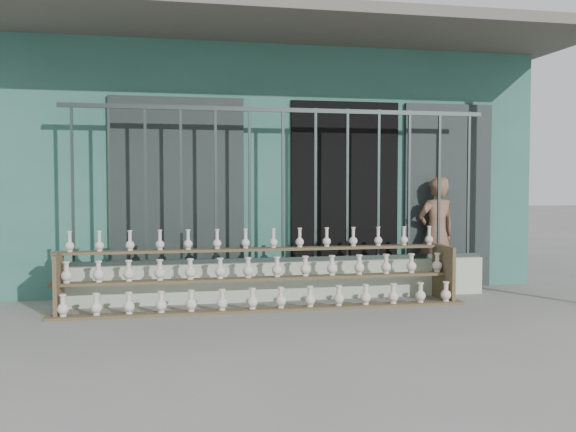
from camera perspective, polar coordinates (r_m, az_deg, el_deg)
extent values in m
plane|color=slate|center=(6.37, 1.83, -9.47)|extent=(60.00, 60.00, 0.00)
cube|color=#2E6154|center=(10.46, -3.64, 4.18)|extent=(7.00, 5.00, 3.20)
cube|color=black|center=(8.22, 5.01, 1.74)|extent=(1.40, 0.12, 2.40)
cube|color=black|center=(7.84, -9.79, 1.65)|extent=(1.60, 0.08, 2.40)
cube|color=black|center=(8.68, 13.98, 1.73)|extent=(1.20, 0.08, 2.40)
cube|color=#59544C|center=(7.61, -0.31, 16.47)|extent=(7.40, 2.00, 0.12)
cube|color=#B2C3A7|center=(7.58, -0.46, -5.75)|extent=(5.00, 0.20, 0.45)
cube|color=#283330|center=(7.41, -18.61, 2.63)|extent=(0.03, 0.03, 1.80)
cube|color=#283330|center=(7.37, -15.59, 2.68)|extent=(0.03, 0.03, 1.80)
cube|color=#283330|center=(7.36, -12.54, 2.72)|extent=(0.03, 0.03, 1.80)
cube|color=#283330|center=(7.36, -9.48, 2.75)|extent=(0.03, 0.03, 1.80)
cube|color=#283330|center=(7.38, -6.44, 2.77)|extent=(0.03, 0.03, 1.80)
cube|color=#283330|center=(7.43, -3.43, 2.78)|extent=(0.03, 0.03, 1.80)
cube|color=#283330|center=(7.50, -0.46, 2.79)|extent=(0.03, 0.03, 1.80)
cube|color=#283330|center=(7.58, 2.45, 2.79)|extent=(0.03, 0.03, 1.80)
cube|color=#283330|center=(7.68, 5.29, 2.78)|extent=(0.03, 0.03, 1.80)
cube|color=#283330|center=(7.81, 8.04, 2.76)|extent=(0.03, 0.03, 1.80)
cube|color=#283330|center=(7.95, 10.71, 2.74)|extent=(0.03, 0.03, 1.80)
cube|color=#283330|center=(8.10, 13.27, 2.72)|extent=(0.03, 0.03, 1.80)
cube|color=#283330|center=(8.28, 15.74, 2.69)|extent=(0.03, 0.03, 1.80)
cube|color=#283330|center=(7.54, -0.46, 9.41)|extent=(5.00, 0.04, 0.05)
cube|color=#283330|center=(7.55, -0.46, -3.87)|extent=(5.00, 0.04, 0.05)
cube|color=brown|center=(6.93, -1.91, -8.33)|extent=(4.50, 0.18, 0.03)
cube|color=brown|center=(7.12, -2.25, -5.57)|extent=(4.50, 0.18, 0.03)
cube|color=brown|center=(7.33, -2.58, -2.97)|extent=(4.50, 0.18, 0.03)
cube|color=brown|center=(7.11, -19.72, -5.73)|extent=(0.04, 0.55, 0.64)
cube|color=brown|center=(7.76, 13.67, -4.92)|extent=(0.04, 0.55, 0.64)
imported|color=brown|center=(8.42, 13.06, -1.53)|extent=(0.58, 0.42, 1.45)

